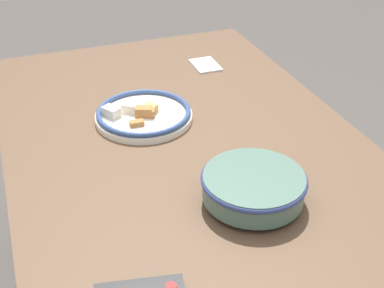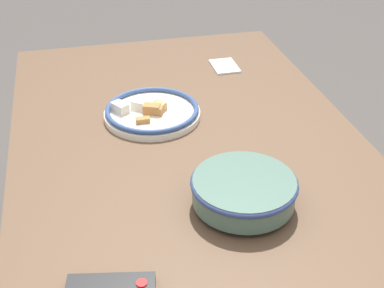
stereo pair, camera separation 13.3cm
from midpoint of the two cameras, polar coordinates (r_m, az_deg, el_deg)
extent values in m
cube|color=brown|center=(1.38, 2.86, -1.48)|extent=(1.56, 0.92, 0.04)
cylinder|color=brown|center=(2.26, 7.30, 1.72)|extent=(0.06, 0.06, 0.70)
cylinder|color=brown|center=(2.14, -12.88, -0.79)|extent=(0.06, 0.06, 0.70)
cylinder|color=#4C6B5B|center=(1.20, 8.65, -6.35)|extent=(0.10, 0.10, 0.01)
cylinder|color=#4C6B5B|center=(1.18, 8.79, -5.03)|extent=(0.23, 0.23, 0.06)
cylinder|color=#B75B23|center=(1.18, 8.77, -5.19)|extent=(0.20, 0.20, 0.05)
torus|color=navy|center=(1.17, 8.87, -4.24)|extent=(0.23, 0.23, 0.01)
cylinder|color=silver|center=(1.52, -1.75, 3.12)|extent=(0.27, 0.27, 0.02)
torus|color=#334C7F|center=(1.51, -1.76, 3.65)|extent=(0.27, 0.27, 0.01)
cube|color=silver|center=(1.51, -5.18, 3.84)|extent=(0.06, 0.05, 0.03)
cube|color=#B2753D|center=(1.45, -2.66, 2.48)|extent=(0.02, 0.04, 0.01)
cube|color=#B2753D|center=(1.49, -1.77, 3.67)|extent=(0.04, 0.05, 0.03)
cube|color=silver|center=(1.53, -2.63, 4.26)|extent=(0.08, 0.08, 0.03)
cube|color=tan|center=(1.52, -1.53, 4.04)|extent=(0.07, 0.07, 0.02)
cube|color=#B2753D|center=(1.50, -1.03, 3.67)|extent=(0.05, 0.04, 0.02)
cube|color=black|center=(1.00, -4.81, -15.26)|extent=(0.09, 0.17, 0.02)
cylinder|color=red|center=(0.99, -1.47, -14.77)|extent=(0.02, 0.02, 0.00)
cube|color=white|center=(1.83, 5.60, 8.22)|extent=(0.12, 0.08, 0.01)
camera|label=1|loc=(0.07, -87.14, 1.82)|focal=50.00mm
camera|label=2|loc=(0.07, 92.86, -1.82)|focal=50.00mm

